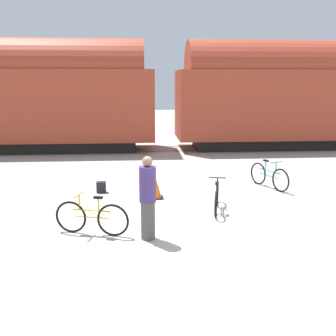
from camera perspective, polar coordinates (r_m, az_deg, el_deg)
ground_plane at (r=9.48m, az=4.43°, el=-8.33°), size 80.00×80.00×0.00m
freight_train at (r=19.90m, az=-0.35°, el=10.84°), size 50.44×3.11×5.40m
rail_near at (r=19.46m, az=-0.19°, el=2.47°), size 62.44×0.07×0.01m
rail_far at (r=20.87m, az=-0.48°, el=3.15°), size 62.44×0.07×0.01m
bicycle_teal at (r=13.03m, az=14.45°, el=-1.15°), size 0.75×1.67×0.92m
bicycle_black at (r=10.52m, az=7.08°, el=-4.23°), size 0.52×1.70×0.84m
bicycle_yellow at (r=8.98m, az=-11.03°, el=-7.09°), size 1.68×0.58×0.92m
person_in_purple at (r=8.42m, az=-2.96°, el=-4.40°), size 0.36×0.36×1.83m
backpack at (r=12.33m, az=-9.66°, el=-2.75°), size 0.28×0.20×0.34m
traffic_cone at (r=11.55m, az=-1.69°, el=-3.18°), size 0.40×0.40×0.55m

